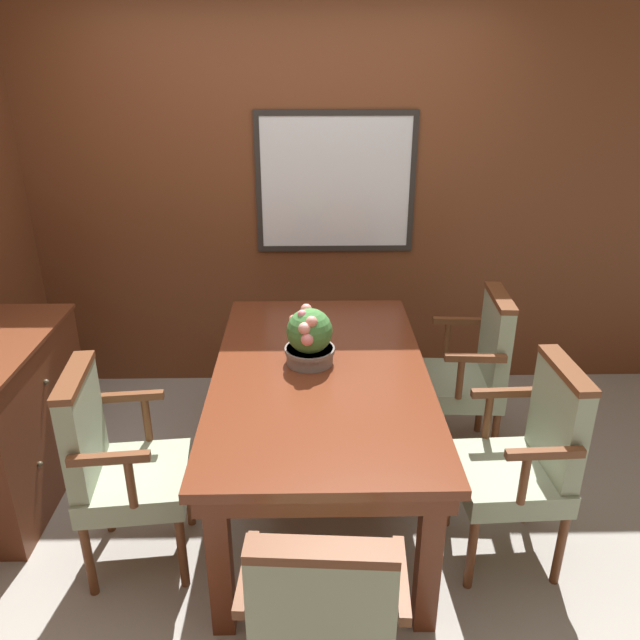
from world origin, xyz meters
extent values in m
plane|color=#A39E93|center=(0.00, 0.00, 0.00)|extent=(14.00, 14.00, 0.00)
cube|color=brown|center=(0.00, 1.55, 1.23)|extent=(7.20, 0.06, 2.45)
cube|color=white|center=(0.28, 1.51, 1.40)|extent=(0.94, 0.01, 0.81)
cube|color=#282623|center=(0.28, 1.51, 1.82)|extent=(1.01, 0.02, 0.04)
cube|color=#282623|center=(0.28, 1.51, 0.97)|extent=(1.01, 0.02, 0.03)
cube|color=#282623|center=(-0.21, 1.51, 1.40)|extent=(0.04, 0.02, 0.81)
cube|color=#282623|center=(0.76, 1.51, 1.40)|extent=(0.03, 0.02, 0.81)
cube|color=maroon|center=(-0.25, -0.58, 0.36)|extent=(0.09, 0.09, 0.72)
cube|color=maroon|center=(0.57, -0.58, 0.36)|extent=(0.09, 0.09, 0.72)
cube|color=maroon|center=(-0.25, 0.99, 0.36)|extent=(0.09, 0.09, 0.72)
cube|color=maroon|center=(0.57, 0.99, 0.36)|extent=(0.09, 0.09, 0.72)
cube|color=maroon|center=(0.16, 0.21, 0.67)|extent=(0.97, 1.72, 0.09)
cube|color=maroon|center=(0.16, 0.21, 0.74)|extent=(1.03, 1.78, 0.04)
cylinder|color=brown|center=(0.35, -0.80, 0.19)|extent=(0.04, 0.04, 0.38)
cylinder|color=brown|center=(-0.04, -0.77, 0.19)|extent=(0.04, 0.04, 0.38)
cube|color=#93A384|center=(0.15, -0.98, 0.43)|extent=(0.48, 0.48, 0.11)
cube|color=#93A384|center=(0.13, -1.17, 0.72)|extent=(0.42, 0.11, 0.47)
cube|color=brown|center=(0.13, -1.17, 0.97)|extent=(0.42, 0.12, 0.03)
cylinder|color=brown|center=(0.38, -0.96, 0.61)|extent=(0.04, 0.04, 0.24)
cube|color=brown|center=(0.38, -1.03, 0.73)|extent=(0.06, 0.32, 0.04)
cylinder|color=brown|center=(-0.09, -0.93, 0.61)|extent=(0.04, 0.04, 0.24)
cube|color=brown|center=(-0.09, -1.00, 0.73)|extent=(0.06, 0.32, 0.04)
cylinder|color=brown|center=(0.78, 0.00, 0.19)|extent=(0.04, 0.04, 0.38)
cylinder|color=brown|center=(0.80, -0.39, 0.19)|extent=(0.04, 0.04, 0.38)
cylinder|color=brown|center=(1.17, 0.02, 0.19)|extent=(0.04, 0.04, 0.38)
cylinder|color=brown|center=(1.19, -0.37, 0.19)|extent=(0.04, 0.04, 0.38)
cube|color=#93A384|center=(0.98, -0.19, 0.43)|extent=(0.47, 0.47, 0.11)
cube|color=#93A384|center=(1.17, -0.18, 0.72)|extent=(0.10, 0.42, 0.47)
cube|color=brown|center=(1.17, -0.18, 0.97)|extent=(0.11, 0.42, 0.03)
cylinder|color=brown|center=(0.94, 0.05, 0.61)|extent=(0.04, 0.04, 0.24)
cube|color=brown|center=(1.01, 0.05, 0.73)|extent=(0.32, 0.05, 0.04)
cylinder|color=brown|center=(0.96, -0.42, 0.61)|extent=(0.04, 0.04, 0.24)
cube|color=brown|center=(1.03, -0.42, 0.73)|extent=(0.32, 0.05, 0.04)
cylinder|color=brown|center=(0.75, 0.84, 0.19)|extent=(0.04, 0.04, 0.38)
cylinder|color=brown|center=(0.73, 0.45, 0.19)|extent=(0.04, 0.04, 0.38)
cylinder|color=brown|center=(1.14, 0.82, 0.19)|extent=(0.04, 0.04, 0.38)
cylinder|color=brown|center=(1.12, 0.43, 0.19)|extent=(0.04, 0.04, 0.38)
cube|color=#93A384|center=(0.94, 0.64, 0.43)|extent=(0.48, 0.48, 0.11)
cube|color=#93A384|center=(1.12, 0.62, 0.72)|extent=(0.10, 0.42, 0.47)
cube|color=brown|center=(1.12, 0.62, 0.97)|extent=(0.11, 0.42, 0.03)
cylinder|color=brown|center=(0.92, 0.87, 0.61)|extent=(0.04, 0.04, 0.24)
cube|color=brown|center=(0.99, 0.87, 0.73)|extent=(0.32, 0.06, 0.04)
cylinder|color=brown|center=(0.89, 0.40, 0.61)|extent=(0.04, 0.04, 0.24)
cube|color=brown|center=(0.96, 0.40, 0.73)|extent=(0.32, 0.06, 0.04)
cylinder|color=brown|center=(-0.45, -0.36, 0.19)|extent=(0.04, 0.04, 0.38)
cylinder|color=brown|center=(-0.49, 0.03, 0.19)|extent=(0.04, 0.04, 0.38)
cylinder|color=brown|center=(-0.84, -0.40, 0.19)|extent=(0.04, 0.04, 0.38)
cylinder|color=brown|center=(-0.88, -0.01, 0.19)|extent=(0.04, 0.04, 0.38)
cube|color=#93A384|center=(-0.67, -0.18, 0.43)|extent=(0.49, 0.49, 0.11)
cube|color=#93A384|center=(-0.85, -0.20, 0.72)|extent=(0.12, 0.42, 0.47)
cube|color=brown|center=(-0.85, -0.20, 0.97)|extent=(0.13, 0.42, 0.03)
cylinder|color=brown|center=(-0.61, -0.41, 0.61)|extent=(0.04, 0.04, 0.24)
cube|color=brown|center=(-0.68, -0.42, 0.73)|extent=(0.32, 0.07, 0.04)
cylinder|color=brown|center=(-0.66, 0.05, 0.61)|extent=(0.04, 0.04, 0.24)
cube|color=brown|center=(-0.72, 0.05, 0.73)|extent=(0.32, 0.07, 0.04)
cylinder|color=gray|center=(0.11, 0.29, 0.80)|extent=(0.23, 0.23, 0.08)
cylinder|color=gray|center=(0.11, 0.29, 0.84)|extent=(0.25, 0.25, 0.02)
sphere|color=#427F3D|center=(0.11, 0.29, 0.93)|extent=(0.22, 0.22, 0.22)
sphere|color=#EDA78D|center=(0.18, 0.37, 0.94)|extent=(0.04, 0.04, 0.04)
sphere|color=#F09585|center=(0.12, 0.22, 1.01)|extent=(0.05, 0.05, 0.05)
sphere|color=#E28E81|center=(0.09, 0.34, 1.03)|extent=(0.06, 0.06, 0.06)
sphere|color=#ED9181|center=(0.03, 0.35, 0.97)|extent=(0.04, 0.04, 0.04)
sphere|color=#EBA398|center=(0.08, 0.20, 0.99)|extent=(0.06, 0.06, 0.06)
sphere|color=pink|center=(0.10, 0.19, 0.94)|extent=(0.06, 0.06, 0.06)
sphere|color=pink|center=(0.07, 0.27, 1.03)|extent=(0.04, 0.04, 0.04)
cube|color=brown|center=(-1.44, 0.30, 0.43)|extent=(0.45, 1.02, 0.85)
sphere|color=#4C422D|center=(-1.20, 0.30, 0.67)|extent=(0.03, 0.03, 0.03)
sphere|color=#4C422D|center=(-1.20, 0.07, 0.34)|extent=(0.03, 0.03, 0.03)
sphere|color=#4C422D|center=(-1.20, 0.53, 0.34)|extent=(0.03, 0.03, 0.03)
camera|label=1|loc=(0.10, -2.43, 2.19)|focal=35.00mm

